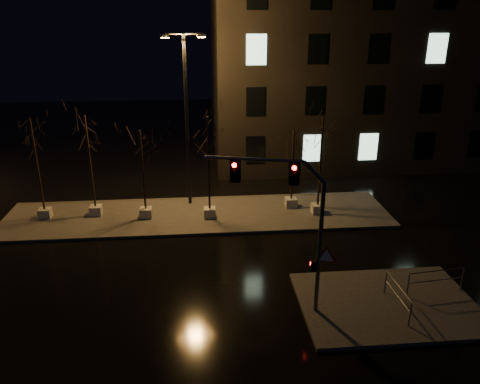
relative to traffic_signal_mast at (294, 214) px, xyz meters
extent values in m
plane|color=black|center=(-3.54, 3.52, -4.15)|extent=(90.00, 90.00, 0.00)
cube|color=#403D39|center=(-3.54, 9.52, -4.08)|extent=(22.00, 5.00, 0.15)
cube|color=#403D39|center=(3.96, 0.02, -4.08)|extent=(7.00, 5.00, 0.15)
cube|color=black|center=(10.46, 21.52, 3.35)|extent=(25.00, 12.00, 15.00)
cube|color=beige|center=(-12.16, 9.75, -3.73)|extent=(0.65, 0.65, 0.55)
cylinder|color=black|center=(-12.16, 9.75, -0.88)|extent=(0.11, 0.11, 5.16)
cube|color=beige|center=(-9.38, 9.91, -3.73)|extent=(0.65, 0.65, 0.55)
cylinder|color=black|center=(-9.38, 9.91, -0.85)|extent=(0.11, 0.11, 5.22)
cube|color=beige|center=(-6.49, 9.32, -3.73)|extent=(0.65, 0.65, 0.55)
cylinder|color=black|center=(-6.49, 9.32, -1.21)|extent=(0.11, 0.11, 4.49)
cube|color=beige|center=(-2.89, 9.02, -3.73)|extent=(0.65, 0.65, 0.55)
cylinder|color=black|center=(-2.89, 9.02, -0.85)|extent=(0.11, 0.11, 5.22)
cube|color=beige|center=(1.98, 10.08, -3.73)|extent=(0.65, 0.65, 0.55)
cylinder|color=black|center=(1.98, 10.08, -1.39)|extent=(0.11, 0.11, 4.13)
cube|color=beige|center=(3.32, 9.02, -3.73)|extent=(0.65, 0.65, 0.55)
cylinder|color=black|center=(3.32, 9.02, -0.94)|extent=(0.11, 0.11, 5.04)
cylinder|color=#595B60|center=(0.96, -0.23, -1.36)|extent=(0.16, 0.16, 5.29)
cylinder|color=#595B60|center=(-1.47, 0.36, 2.03)|extent=(3.46, 0.95, 0.12)
cube|color=black|center=(-0.07, 0.02, 1.55)|extent=(0.30, 0.25, 0.79)
cube|color=black|center=(-2.13, 0.51, 1.55)|extent=(0.30, 0.25, 0.79)
cube|color=black|center=(0.77, -0.18, -2.06)|extent=(0.23, 0.20, 0.40)
cone|color=red|center=(1.21, -0.33, -1.62)|extent=(0.90, 0.24, 0.92)
sphere|color=#FF0C07|center=(0.96, -0.23, 1.81)|extent=(0.16, 0.16, 0.16)
cylinder|color=black|center=(-4.03, 11.21, 0.90)|extent=(0.20, 0.20, 9.80)
cylinder|color=black|center=(-4.03, 11.21, 5.80)|extent=(2.15, 0.36, 0.10)
cube|color=#FF9832|center=(-5.00, 11.09, 5.65)|extent=(0.52, 0.33, 0.20)
cube|color=#FF9832|center=(-3.06, 11.33, 5.65)|extent=(0.52, 0.33, 0.20)
cylinder|color=#595B60|center=(4.90, 0.33, -3.50)|extent=(0.06, 0.06, 1.00)
cylinder|color=#595B60|center=(7.33, 0.59, -3.50)|extent=(0.06, 0.06, 1.00)
cylinder|color=#595B60|center=(6.11, 0.46, -2.95)|extent=(2.44, 0.31, 0.04)
cylinder|color=#595B60|center=(6.11, 0.46, -3.39)|extent=(2.44, 0.31, 0.04)
cylinder|color=#595B60|center=(4.15, -1.55, -3.51)|extent=(0.05, 0.05, 0.99)
cylinder|color=#595B60|center=(4.08, 0.65, -3.51)|extent=(0.05, 0.05, 0.99)
cylinder|color=#595B60|center=(4.11, -0.45, -2.96)|extent=(0.11, 2.20, 0.04)
cylinder|color=#595B60|center=(4.11, -0.45, -3.40)|extent=(0.11, 2.20, 0.04)
camera|label=1|loc=(-3.36, -15.32, 6.87)|focal=35.00mm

